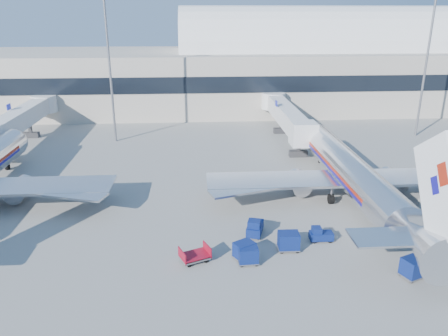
{
  "coord_description": "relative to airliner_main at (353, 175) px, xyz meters",
  "views": [
    {
      "loc": [
        -7.07,
        -39.03,
        19.58
      ],
      "look_at": [
        -4.06,
        6.0,
        3.49
      ],
      "focal_mm": 35.0,
      "sensor_mm": 36.0,
      "label": 1
    }
  ],
  "objects": [
    {
      "name": "mast_east",
      "position": [
        20.0,
        25.49,
        11.87
      ],
      "size": [
        2.0,
        1.2,
        22.6
      ],
      "color": "slate",
      "rests_on": "ground"
    },
    {
      "name": "terminal",
      "position": [
        -23.6,
        51.46,
        4.6
      ],
      "size": [
        170.0,
        28.15,
        21.0
      ],
      "color": "#B2AA9E",
      "rests_on": "ground"
    },
    {
      "name": "mast_west",
      "position": [
        -30.0,
        25.49,
        11.87
      ],
      "size": [
        2.0,
        1.2,
        22.6
      ],
      "color": "slate",
      "rests_on": "ground"
    },
    {
      "name": "cart_train_b",
      "position": [
        -12.98,
        -12.35,
        -2.14
      ],
      "size": [
        1.73,
        1.36,
        1.48
      ],
      "rotation": [
        0.0,
        0.0,
        0.05
      ],
      "color": "#0B1A53",
      "rests_on": "ground"
    },
    {
      "name": "jetbridge_near",
      "position": [
        -2.4,
        26.3,
        1.0
      ],
      "size": [
        4.4,
        27.5,
        6.25
      ],
      "color": "silver",
      "rests_on": "ground"
    },
    {
      "name": "tug_lead",
      "position": [
        -6.01,
        -9.0,
        -2.3
      ],
      "size": [
        2.1,
        1.06,
        1.37
      ],
      "rotation": [
        0.0,
        0.0,
        -0.0
      ],
      "color": "#0B1A53",
      "rests_on": "ground"
    },
    {
      "name": "cart_solo_near",
      "position": [
        -0.33,
        -15.18,
        -2.05
      ],
      "size": [
        2.28,
        2.04,
        1.65
      ],
      "rotation": [
        0.0,
        0.0,
        0.4
      ],
      "color": "#0B1A53",
      "rests_on": "ground"
    },
    {
      "name": "cart_train_a",
      "position": [
        -9.22,
        -10.43,
        -2.05
      ],
      "size": [
        1.89,
        1.45,
        1.65
      ],
      "rotation": [
        0.0,
        0.0,
        -0.01
      ],
      "color": "#0B1A53",
      "rests_on": "ground"
    },
    {
      "name": "tug_left",
      "position": [
        -11.8,
        -7.48,
        -2.16
      ],
      "size": [
        1.98,
        2.85,
        1.69
      ],
      "rotation": [
        0.0,
        0.0,
        1.28
      ],
      "color": "#0B1A53",
      "rests_on": "ground"
    },
    {
      "name": "ground",
      "position": [
        -10.0,
        -4.51,
        -2.93
      ],
      "size": [
        260.0,
        260.0,
        0.0
      ],
      "primitive_type": "plane",
      "color": "gray",
      "rests_on": "ground"
    },
    {
      "name": "cart_open_red",
      "position": [
        -17.36,
        -11.71,
        -2.47
      ],
      "size": [
        2.83,
        2.46,
        0.64
      ],
      "rotation": [
        0.0,
        0.0,
        0.4
      ],
      "color": "slate",
      "rests_on": "ground"
    },
    {
      "name": "barrier_near",
      "position": [
        8.0,
        -2.51,
        -2.48
      ],
      "size": [
        3.0,
        0.55,
        0.9
      ],
      "primitive_type": "cube",
      "color": "#9E9E96",
      "rests_on": "ground"
    },
    {
      "name": "airliner_main",
      "position": [
        0.0,
        0.0,
        0.0
      ],
      "size": [
        32.0,
        37.26,
        12.07
      ],
      "color": "silver",
      "rests_on": "ground"
    },
    {
      "name": "jetbridge_mid",
      "position": [
        -44.4,
        26.3,
        1.0
      ],
      "size": [
        4.4,
        27.5,
        6.25
      ],
      "color": "silver",
      "rests_on": "ground"
    },
    {
      "name": "cart_train_c",
      "position": [
        -13.23,
        -11.56,
        -2.12
      ],
      "size": [
        2.14,
        2.0,
        1.5
      ],
      "rotation": [
        0.0,
        0.0,
        0.55
      ],
      "color": "#0B1A53",
      "rests_on": "ground"
    },
    {
      "name": "tug_right",
      "position": [
        3.89,
        -7.61,
        -2.24
      ],
      "size": [
        2.57,
        2.24,
        1.51
      ],
      "rotation": [
        0.0,
        0.0,
        -0.58
      ],
      "color": "#0B1A53",
      "rests_on": "ground"
    }
  ]
}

